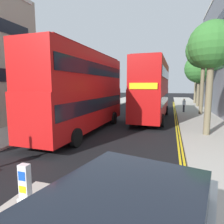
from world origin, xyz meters
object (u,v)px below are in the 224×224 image
at_px(double_decker_bus_away, 82,90).
at_px(pedestrian_far, 184,105).
at_px(double_decker_bus_oncoming, 152,89).
at_px(keep_left_bollard, 25,186).

distance_m(double_decker_bus_away, pedestrian_far, 14.56).
relative_size(double_decker_bus_away, double_decker_bus_oncoming, 1.00).
relative_size(keep_left_bollard, pedestrian_far, 0.69).
bearing_deg(double_decker_bus_oncoming, double_decker_bus_away, -122.51).
bearing_deg(double_decker_bus_oncoming, keep_left_bollard, -97.47).
xyz_separation_m(keep_left_bollard, pedestrian_far, (5.31, 20.76, 0.38)).
distance_m(double_decker_bus_away, double_decker_bus_oncoming, 7.93).
height_order(double_decker_bus_away, double_decker_bus_oncoming, same).
relative_size(keep_left_bollard, double_decker_bus_away, 0.10).
distance_m(keep_left_bollard, double_decker_bus_oncoming, 15.51).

